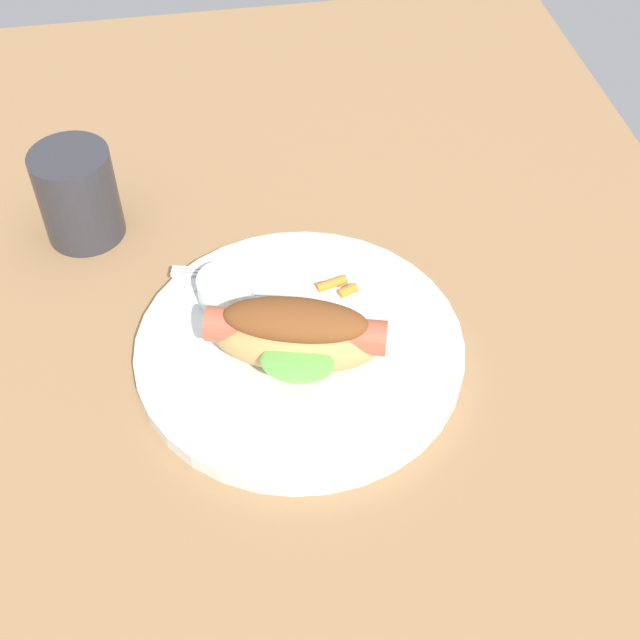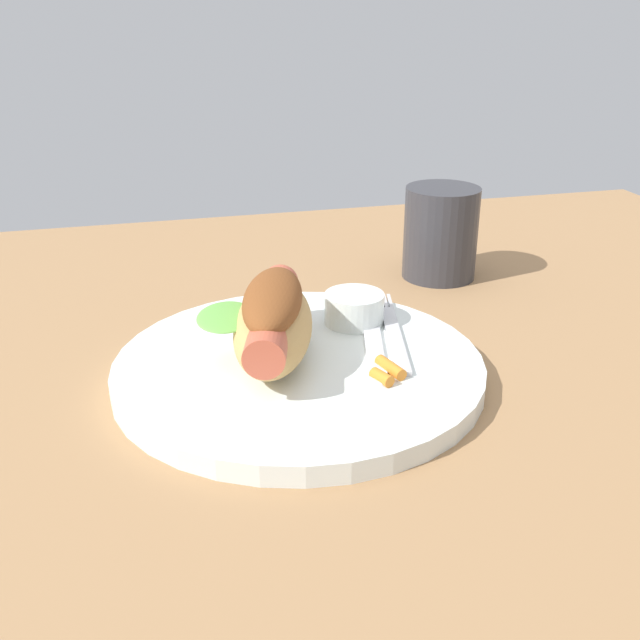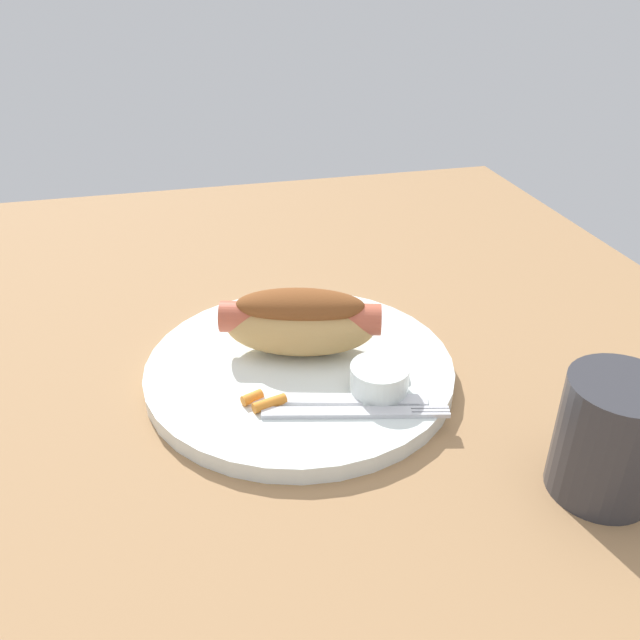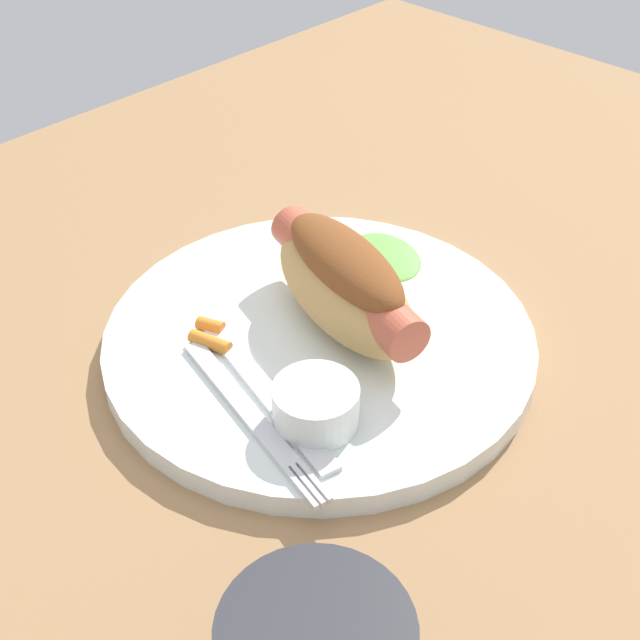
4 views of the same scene
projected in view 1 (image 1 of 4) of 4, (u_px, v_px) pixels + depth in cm
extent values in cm
cube|color=#9E754C|center=(269.00, 345.00, 78.13)|extent=(120.00, 90.00, 1.80)
cylinder|color=white|center=(300.00, 348.00, 75.64)|extent=(28.82, 28.82, 1.60)
ellipsoid|color=tan|center=(296.00, 339.00, 71.76)|extent=(9.62, 15.25, 5.44)
cylinder|color=#C1563D|center=(296.00, 331.00, 71.05)|extent=(7.03, 15.27, 2.99)
ellipsoid|color=brown|center=(295.00, 320.00, 70.06)|extent=(7.60, 12.80, 2.94)
ellipsoid|color=#6BB74C|center=(297.00, 363.00, 68.59)|extent=(6.22, 7.16, 0.79)
cylinder|color=white|center=(226.00, 289.00, 77.54)|extent=(5.14, 5.14, 2.67)
cube|color=silver|center=(272.00, 276.00, 80.30)|extent=(4.02, 12.44, 0.40)
cube|color=silver|center=(189.00, 269.00, 80.93)|extent=(1.02, 3.18, 0.40)
cube|color=silver|center=(189.00, 272.00, 80.62)|extent=(1.02, 3.18, 0.40)
cube|color=silver|center=(188.00, 275.00, 80.32)|extent=(1.02, 3.18, 0.40)
cube|color=silver|center=(270.00, 290.00, 79.11)|extent=(5.31, 15.50, 0.36)
cylinder|color=orange|center=(331.00, 284.00, 79.22)|extent=(1.66, 3.06, 0.92)
cylinder|color=orange|center=(348.00, 291.00, 78.61)|extent=(1.54, 2.04, 0.92)
cylinder|color=#333338|center=(78.00, 195.00, 83.51)|extent=(7.69, 7.69, 9.59)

